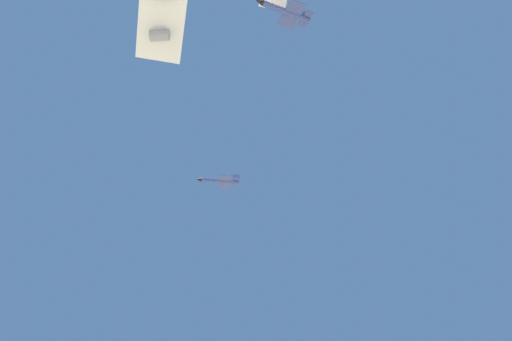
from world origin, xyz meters
name	(u,v)px	position (x,y,z in m)	size (l,w,h in m)	color
chase_jet_right_wing	(220,181)	(61.46, -13.81, 104.89)	(11.44, 13.94, 4.00)	#38478C
chase_jet_trailing	(286,12)	(0.49, 15.93, 109.90)	(9.01, 15.19, 4.00)	#38478C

